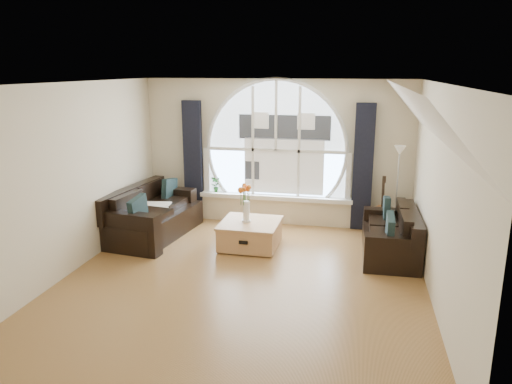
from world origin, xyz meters
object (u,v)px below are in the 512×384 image
guitar (382,204)px  potted_plant (216,184)px  sofa_left (153,214)px  coffee_chest (250,233)px  sofa_right (390,231)px  floor_lamp (397,191)px  vase_flowers (246,199)px

guitar → potted_plant: bearing=174.4°
sofa_left → coffee_chest: 1.80m
sofa_right → potted_plant: 3.48m
sofa_left → floor_lamp: size_ratio=1.22×
coffee_chest → sofa_right: bearing=2.6°
coffee_chest → vase_flowers: (-0.07, 0.01, 0.58)m
guitar → potted_plant: size_ratio=3.31×
sofa_right → coffee_chest: sofa_right is taller
sofa_right → potted_plant: (-3.22, 1.27, 0.31)m
sofa_right → potted_plant: size_ratio=5.09×
vase_flowers → guitar: bearing=28.5°
sofa_right → guitar: size_ratio=1.54×
sofa_right → vase_flowers: size_ratio=2.33×
guitar → coffee_chest: bearing=-154.1°
guitar → potted_plant: 3.14m
sofa_right → floor_lamp: size_ratio=1.02×
vase_flowers → potted_plant: size_ratio=2.18×
coffee_chest → guitar: bearing=30.2°
sofa_right → vase_flowers: 2.35m
coffee_chest → guitar: (2.15, 1.21, 0.30)m
floor_lamp → guitar: bearing=155.6°
coffee_chest → vase_flowers: vase_flowers is taller
sofa_left → coffee_chest: size_ratio=2.04×
sofa_left → sofa_right: (4.03, -0.11, 0.00)m
sofa_right → vase_flowers: (-2.31, -0.06, 0.42)m
coffee_chest → guitar: guitar is taller
sofa_left → potted_plant: bearing=63.0°
sofa_right → guitar: bearing=93.8°
sofa_right → floor_lamp: (0.14, 1.04, 0.40)m
floor_lamp → guitar: 0.37m
sofa_right → sofa_left: bearing=177.9°
vase_flowers → potted_plant: (-0.92, 1.33, -0.11)m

